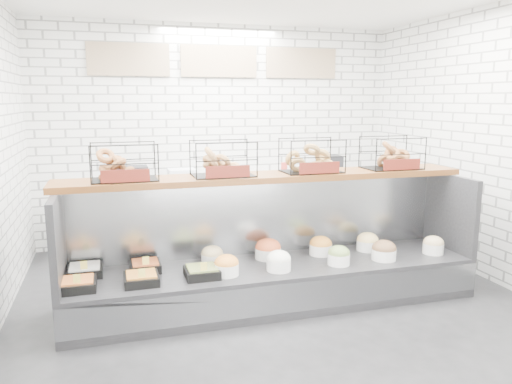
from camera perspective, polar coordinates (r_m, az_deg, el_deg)
name	(u,v)px	position (r m, az deg, el deg)	size (l,w,h in m)	color
ground	(285,314)	(4.83, 3.30, -13.77)	(5.50, 5.50, 0.00)	black
room_shell	(266,92)	(4.98, 1.17, 11.34)	(5.02, 5.51, 3.01)	silver
display_case	(273,269)	(5.01, 1.93, -8.82)	(4.00, 0.90, 1.20)	black
bagel_shelf	(269,162)	(4.94, 1.49, 3.41)	(4.10, 0.50, 0.40)	#4D2810
prep_counter	(226,211)	(6.91, -3.49, -2.19)	(4.00, 0.60, 1.20)	#93969B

